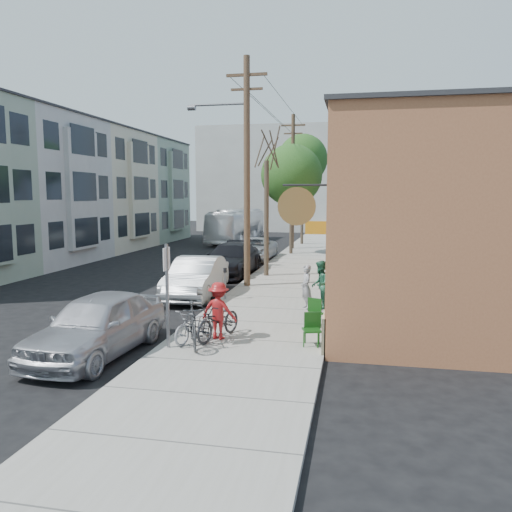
% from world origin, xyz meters
% --- Properties ---
extents(ground, '(120.00, 120.00, 0.00)m').
position_xyz_m(ground, '(0.00, 0.00, 0.00)').
color(ground, black).
extents(sidewalk, '(4.50, 58.00, 0.15)m').
position_xyz_m(sidewalk, '(4.25, 11.00, 0.07)').
color(sidewalk, gray).
rests_on(sidewalk, ground).
extents(cafe_building, '(6.60, 20.20, 6.61)m').
position_xyz_m(cafe_building, '(8.99, 4.99, 3.30)').
color(cafe_building, '#985A38').
rests_on(cafe_building, ground).
extents(apartment_row, '(6.30, 32.00, 9.00)m').
position_xyz_m(apartment_row, '(-11.85, 14.00, 4.50)').
color(apartment_row, gray).
rests_on(apartment_row, ground).
extents(end_cap_building, '(18.00, 8.00, 12.00)m').
position_xyz_m(end_cap_building, '(-2.00, 42.00, 6.00)').
color(end_cap_building, '#B0B1AB').
rests_on(end_cap_building, ground).
extents(sign_post, '(0.07, 0.45, 2.80)m').
position_xyz_m(sign_post, '(2.35, -5.13, 1.83)').
color(sign_post, slate).
rests_on(sign_post, sidewalk).
extents(parking_meter_near, '(0.14, 0.14, 1.24)m').
position_xyz_m(parking_meter_near, '(2.25, 1.20, 0.98)').
color(parking_meter_near, slate).
rests_on(parking_meter_near, sidewalk).
extents(parking_meter_far, '(0.14, 0.14, 1.24)m').
position_xyz_m(parking_meter_far, '(2.25, 10.34, 0.98)').
color(parking_meter_far, slate).
rests_on(parking_meter_far, sidewalk).
extents(utility_pole_near, '(3.57, 0.28, 10.00)m').
position_xyz_m(utility_pole_near, '(2.39, 4.29, 5.41)').
color(utility_pole_near, '#503A28').
rests_on(utility_pole_near, sidewalk).
extents(utility_pole_far, '(1.80, 0.28, 10.00)m').
position_xyz_m(utility_pole_far, '(2.45, 20.35, 5.34)').
color(utility_pole_far, '#503A28').
rests_on(utility_pole_far, sidewalk).
extents(tree_bare, '(0.24, 0.24, 5.75)m').
position_xyz_m(tree_bare, '(2.80, 7.23, 3.03)').
color(tree_bare, '#44392C').
rests_on(tree_bare, sidewalk).
extents(tree_leafy_mid, '(4.21, 4.21, 7.51)m').
position_xyz_m(tree_leafy_mid, '(2.80, 16.93, 5.55)').
color(tree_leafy_mid, '#44392C').
rests_on(tree_leafy_mid, sidewalk).
extents(tree_leafy_far, '(4.08, 4.08, 9.00)m').
position_xyz_m(tree_leafy_far, '(2.80, 23.96, 7.09)').
color(tree_leafy_far, '#44392C').
rests_on(tree_leafy_far, sidewalk).
extents(patio_chair_a, '(0.64, 0.64, 0.88)m').
position_xyz_m(patio_chair_a, '(6.02, -2.34, 0.59)').
color(patio_chair_a, '#113D11').
rests_on(patio_chair_a, sidewalk).
extents(patio_chair_b, '(0.63, 0.63, 0.88)m').
position_xyz_m(patio_chair_b, '(6.11, -4.21, 0.59)').
color(patio_chair_b, '#113D11').
rests_on(patio_chair_b, sidewalk).
extents(patron_grey, '(0.57, 0.68, 1.60)m').
position_xyz_m(patron_grey, '(5.52, 0.15, 0.95)').
color(patron_grey, gray).
rests_on(patron_grey, sidewalk).
extents(patron_green, '(0.71, 0.89, 1.74)m').
position_xyz_m(patron_green, '(6.01, 0.30, 1.02)').
color(patron_green, '#276346').
rests_on(patron_green, sidewalk).
extents(cyclist, '(1.14, 0.77, 1.63)m').
position_xyz_m(cyclist, '(3.46, -4.06, 0.96)').
color(cyclist, maroon).
rests_on(cyclist, sidewalk).
extents(cyclist_bike, '(1.30, 2.11, 1.05)m').
position_xyz_m(cyclist_bike, '(3.46, -4.06, 0.67)').
color(cyclist_bike, black).
rests_on(cyclist_bike, sidewalk).
extents(parked_bike_a, '(1.24, 1.99, 1.16)m').
position_xyz_m(parked_bike_a, '(2.95, -4.84, 0.73)').
color(parked_bike_a, '#232425').
rests_on(parked_bike_a, sidewalk).
extents(parked_bike_b, '(1.16, 1.86, 0.92)m').
position_xyz_m(parked_bike_b, '(2.88, -4.41, 0.61)').
color(parked_bike_b, gray).
rests_on(parked_bike_b, sidewalk).
extents(car_0, '(2.26, 5.01, 1.67)m').
position_xyz_m(car_0, '(0.60, -5.69, 0.83)').
color(car_0, '#ABABB3').
rests_on(car_0, ground).
extents(car_1, '(2.04, 5.10, 1.65)m').
position_xyz_m(car_1, '(0.80, 2.01, 0.83)').
color(car_1, '#BABFC2').
rests_on(car_1, ground).
extents(car_2, '(2.52, 5.80, 1.66)m').
position_xyz_m(car_2, '(0.80, 7.88, 0.83)').
color(car_2, black).
rests_on(car_2, ground).
extents(car_3, '(2.44, 5.27, 1.46)m').
position_xyz_m(car_3, '(0.80, 13.88, 0.73)').
color(car_3, '#B4B8BD').
rests_on(car_3, ground).
extents(bus, '(2.94, 10.72, 2.96)m').
position_xyz_m(bus, '(-3.24, 25.78, 1.48)').
color(bus, white).
rests_on(bus, ground).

